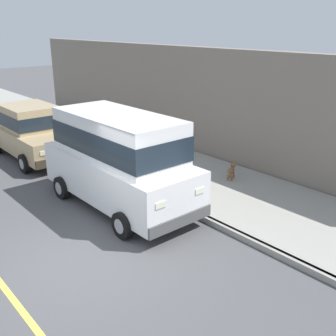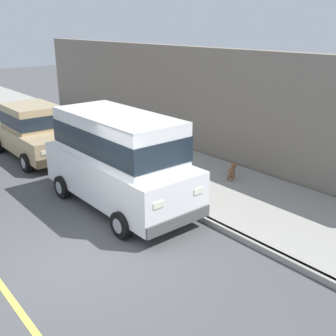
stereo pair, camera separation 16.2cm
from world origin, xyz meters
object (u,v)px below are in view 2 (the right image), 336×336
dog_brown (232,170)px  car_tan_sedan (34,131)px  fire_hydrant (130,161)px  car_white_van (118,156)px

dog_brown → car_tan_sedan: bearing=118.9°
car_tan_sedan → fire_hydrant: (1.55, -3.87, -0.51)m
car_tan_sedan → dog_brown: car_tan_sedan is taller
car_white_van → dog_brown: 3.77m
fire_hydrant → dog_brown: bearing=-52.2°
car_white_van → dog_brown: car_white_van is taller
car_white_van → fire_hydrant: size_ratio=6.77×
fire_hydrant → car_white_van: bearing=-131.0°
car_tan_sedan → fire_hydrant: car_tan_sedan is taller
car_tan_sedan → fire_hydrant: 4.20m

